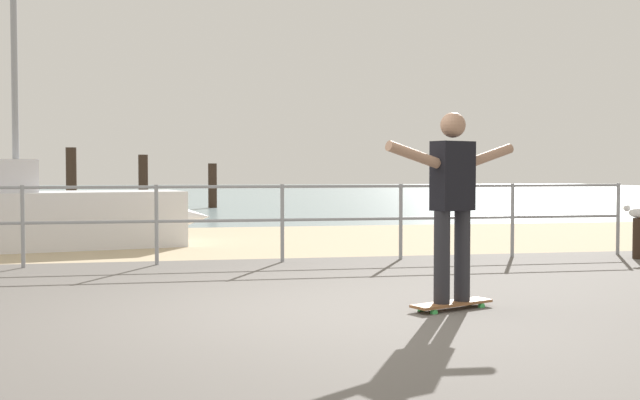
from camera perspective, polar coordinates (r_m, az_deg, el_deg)
The scene contains 12 objects.
ground_plane at distance 5.70m, azimuth -1.88°, elevation -10.28°, with size 24.00×10.00×0.04m, color #605B56.
beach_strip at distance 13.59m, azimuth -7.14°, elevation -3.03°, with size 24.00×6.00×0.04m, color tan.
sea_surface at distance 41.53m, azimuth -9.63°, elevation 0.46°, with size 72.00×50.00×0.04m, color #849EA3.
railing_fence at distance 10.12m, azimuth -11.97°, elevation -0.87°, with size 13.08×0.05×1.05m.
sailboat at distance 12.76m, azimuth -19.40°, elevation -1.13°, with size 5.07×2.36×4.73m.
skateboard at distance 6.89m, azimuth 9.70°, elevation -7.56°, with size 0.81×0.50×0.08m.
skateboarder at distance 6.79m, azimuth 9.75°, elevation 0.36°, with size 1.37×0.65×1.65m.
bollard_short at distance 11.47m, azimuth 22.51°, elevation -2.69°, with size 0.18×0.18×0.58m, color #332319.
seagull at distance 11.46m, azimuth 22.46°, elevation -0.86°, with size 0.28×0.45×0.18m.
groyne_post_1 at distance 25.82m, azimuth -17.87°, elevation 1.53°, with size 0.33×0.33×1.96m, color #332319.
groyne_post_2 at distance 25.97m, azimuth -12.91°, elevation 1.35°, with size 0.31×0.31×1.75m, color #332319.
groyne_post_3 at distance 25.38m, azimuth -7.93°, elevation 1.04°, with size 0.28×0.28×1.46m, color #332319.
Camera 1 is at (-0.86, -6.50, 1.23)m, focal length 43.38 mm.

